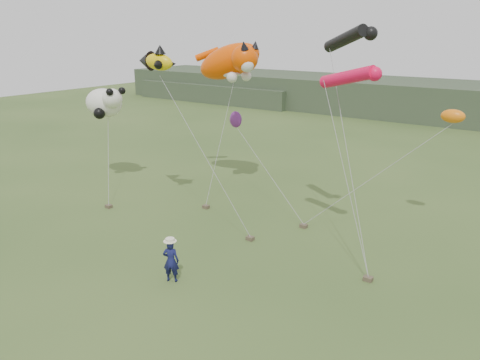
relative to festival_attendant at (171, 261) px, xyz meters
The scene contains 9 objects.
ground 1.10m from the festival_attendant, 95.53° to the left, with size 120.00×120.00×0.00m, color #385123.
headland 45.46m from the festival_attendant, 94.01° to the left, with size 90.00×13.00×4.00m.
festival_attendant is the anchor object (origin of this frame).
sandbag_anchors 5.82m from the festival_attendant, 97.90° to the left, with size 15.43×4.19×0.18m.
cat_kite 14.13m from the festival_attendant, 114.51° to the left, with size 5.57×2.97×3.13m.
fish_kite 11.26m from the festival_attendant, 137.02° to the left, with size 2.74×1.81×1.38m.
tube_kites 11.57m from the festival_attendant, 64.43° to the left, with size 3.81×3.33×2.79m.
panda_kite 15.17m from the festival_attendant, 149.26° to the left, with size 3.26×2.11×2.03m.
misc_kites 12.53m from the festival_attendant, 86.34° to the left, with size 13.74×0.65×2.33m.
Camera 1 is at (11.98, -12.73, 9.59)m, focal length 35.00 mm.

